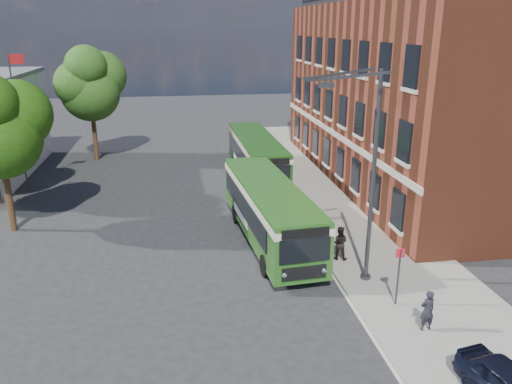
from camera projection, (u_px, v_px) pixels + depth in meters
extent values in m
plane|color=#262628|center=(241.00, 269.00, 22.74)|extent=(120.00, 120.00, 0.00)
cube|color=gray|center=(335.00, 201.00, 31.25)|extent=(6.00, 48.00, 0.15)
cube|color=beige|center=(287.00, 205.00, 30.82)|extent=(0.12, 48.00, 0.01)
cube|color=brown|center=(420.00, 95.00, 34.16)|extent=(12.00, 26.00, 12.00)
cube|color=beige|center=(333.00, 133.00, 34.02)|extent=(0.12, 26.00, 0.35)
cylinder|color=#35373A|center=(18.00, 126.00, 31.63)|extent=(0.10, 0.10, 9.00)
cube|color=maroon|center=(16.00, 59.00, 30.40)|extent=(0.90, 0.02, 0.60)
cylinder|color=#35373A|center=(365.00, 278.00, 21.59)|extent=(0.44, 0.44, 0.30)
cylinder|color=#35373A|center=(373.00, 182.00, 20.22)|extent=(0.18, 0.18, 9.00)
cube|color=#35373A|center=(355.00, 76.00, 18.11)|extent=(2.58, 0.46, 0.37)
cube|color=#35373A|center=(345.00, 73.00, 19.23)|extent=(2.58, 0.46, 0.37)
cube|color=#35373A|center=(326.00, 85.00, 17.55)|extent=(0.55, 0.22, 0.16)
cube|color=#35373A|center=(310.00, 79.00, 19.58)|extent=(0.55, 0.22, 0.16)
cylinder|color=#35373A|center=(398.00, 279.00, 19.24)|extent=(0.08, 0.08, 2.50)
cube|color=red|center=(400.00, 253.00, 18.90)|extent=(0.35, 0.04, 0.35)
cube|color=#2A601E|center=(269.00, 208.00, 25.26)|extent=(3.35, 11.25, 2.45)
cube|color=#2A601E|center=(269.00, 231.00, 25.66)|extent=(3.39, 11.29, 0.14)
cube|color=black|center=(243.00, 205.00, 25.21)|extent=(0.80, 9.27, 1.10)
cube|color=black|center=(292.00, 202.00, 25.77)|extent=(0.80, 9.27, 1.10)
cube|color=#F2E7C7|center=(269.00, 192.00, 24.99)|extent=(3.41, 11.31, 0.32)
cube|color=#2A601E|center=(269.00, 186.00, 24.88)|extent=(3.24, 11.14, 0.12)
cube|color=black|center=(305.00, 250.00, 20.06)|extent=(2.15, 0.25, 1.05)
cube|color=black|center=(306.00, 233.00, 19.81)|extent=(2.00, 0.23, 0.38)
cube|color=black|center=(304.00, 273.00, 20.37)|extent=(1.90, 0.23, 0.55)
sphere|color=silver|center=(284.00, 275.00, 20.20)|extent=(0.26, 0.26, 0.26)
sphere|color=silver|center=(324.00, 270.00, 20.57)|extent=(0.26, 0.26, 0.26)
cube|color=black|center=(246.00, 173.00, 30.33)|extent=(2.00, 0.23, 0.90)
cube|color=white|center=(240.00, 214.00, 26.09)|extent=(0.29, 3.19, 0.45)
cylinder|color=black|center=(265.00, 266.00, 21.95)|extent=(0.36, 1.02, 1.00)
cylinder|color=black|center=(315.00, 260.00, 22.46)|extent=(0.36, 1.02, 1.00)
cylinder|color=black|center=(236.00, 214.00, 27.93)|extent=(0.36, 1.02, 1.00)
cylinder|color=black|center=(277.00, 211.00, 28.45)|extent=(0.36, 1.02, 1.00)
cube|color=#1E4C13|center=(257.00, 154.00, 35.88)|extent=(2.75, 11.48, 2.45)
cube|color=#1E4C13|center=(257.00, 171.00, 36.28)|extent=(2.79, 11.52, 0.14)
cube|color=black|center=(238.00, 152.00, 35.90)|extent=(0.29, 9.63, 1.10)
cube|color=black|center=(273.00, 150.00, 36.33)|extent=(0.29, 9.63, 1.10)
cube|color=beige|center=(257.00, 143.00, 35.61)|extent=(2.81, 11.54, 0.32)
cube|color=#1E4C13|center=(257.00, 138.00, 35.50)|extent=(2.64, 11.38, 0.12)
cube|color=black|center=(273.00, 174.00, 30.46)|extent=(2.15, 0.13, 1.05)
cube|color=black|center=(274.00, 162.00, 30.21)|extent=(2.00, 0.12, 0.38)
cube|color=black|center=(273.00, 189.00, 30.77)|extent=(1.90, 0.12, 0.55)
sphere|color=silver|center=(260.00, 190.00, 30.64)|extent=(0.26, 0.26, 0.26)
sphere|color=silver|center=(287.00, 188.00, 30.93)|extent=(0.26, 0.26, 0.26)
cube|color=black|center=(244.00, 134.00, 41.16)|extent=(2.00, 0.12, 0.90)
cube|color=white|center=(237.00, 160.00, 36.79)|extent=(0.11, 3.20, 0.45)
cylinder|color=black|center=(250.00, 188.00, 32.43)|extent=(0.30, 1.01, 1.00)
cylinder|color=black|center=(285.00, 186.00, 32.83)|extent=(0.30, 1.01, 1.00)
cylinder|color=black|center=(235.00, 161.00, 38.80)|extent=(0.30, 1.01, 1.00)
cylinder|color=black|center=(264.00, 160.00, 39.20)|extent=(0.30, 1.01, 1.00)
imported|color=black|center=(427.00, 310.00, 17.71)|extent=(0.61, 0.44, 1.56)
imported|color=black|center=(339.00, 243.00, 23.13)|extent=(0.97, 0.88, 1.63)
cylinder|color=#382614|center=(9.00, 199.00, 26.49)|extent=(0.36, 0.36, 3.61)
sphere|color=#20490D|center=(17.00, 115.00, 25.85)|extent=(3.61, 3.61, 3.61)
sphere|color=#1F4316|center=(0.00, 109.00, 29.94)|extent=(3.41, 3.41, 3.41)
cylinder|color=#382614|center=(95.00, 136.00, 40.69)|extent=(0.36, 0.36, 3.93)
sphere|color=#295018|center=(90.00, 92.00, 39.56)|extent=(4.65, 4.65, 4.65)
sphere|color=#295018|center=(102.00, 76.00, 40.00)|extent=(3.93, 3.93, 3.93)
sphere|color=#295018|center=(77.00, 84.00, 38.63)|extent=(3.57, 3.57, 3.57)
sphere|color=#295018|center=(86.00, 66.00, 38.07)|extent=(3.22, 3.22, 3.22)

